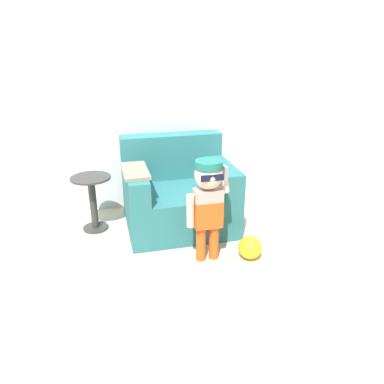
{
  "coord_description": "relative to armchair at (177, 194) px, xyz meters",
  "views": [
    {
      "loc": [
        -0.6,
        -3.3,
        1.73
      ],
      "look_at": [
        0.16,
        -0.31,
        0.49
      ],
      "focal_mm": 35.0,
      "sensor_mm": 36.0,
      "label": 1
    }
  ],
  "objects": [
    {
      "name": "toy_ball",
      "position": [
        0.46,
        -0.8,
        -0.22
      ],
      "size": [
        0.2,
        0.2,
        0.2
      ],
      "color": "yellow",
      "rests_on": "ground_plane"
    },
    {
      "name": "armchair",
      "position": [
        0.0,
        0.0,
        0.0
      ],
      "size": [
        1.05,
        0.89,
        0.87
      ],
      "color": "#286B70",
      "rests_on": "ground_plane"
    },
    {
      "name": "wall_back",
      "position": [
        -0.11,
        0.58,
        0.98
      ],
      "size": [
        10.0,
        0.05,
        2.6
      ],
      "color": "silver",
      "rests_on": "ground_plane"
    },
    {
      "name": "person_child",
      "position": [
        0.1,
        -0.72,
        0.26
      ],
      "size": [
        0.36,
        0.27,
        0.88
      ],
      "color": "#E05119",
      "rests_on": "ground_plane"
    },
    {
      "name": "ground_plane",
      "position": [
        -0.11,
        -0.08,
        -0.32
      ],
      "size": [
        10.0,
        10.0,
        0.0
      ],
      "primitive_type": "plane",
      "color": "#BCB29E"
    },
    {
      "name": "side_table",
      "position": [
        -0.82,
        0.09,
        0.01
      ],
      "size": [
        0.38,
        0.38,
        0.55
      ],
      "color": "#333333",
      "rests_on": "ground_plane"
    }
  ]
}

